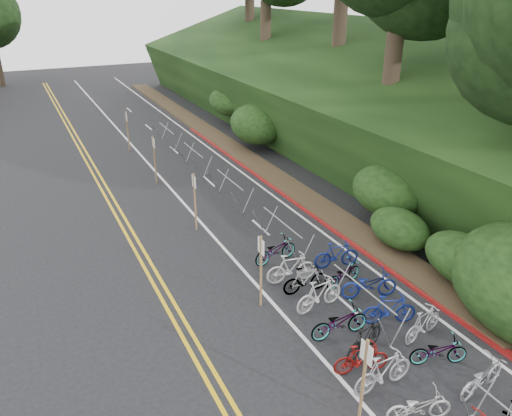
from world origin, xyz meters
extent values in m
cube|color=gold|center=(-2.15, 10.00, 0.00)|extent=(0.12, 80.00, 0.01)
cube|color=gold|center=(-1.85, 10.00, 0.00)|extent=(0.12, 80.00, 0.01)
cube|color=silver|center=(1.00, 10.00, 0.00)|extent=(0.12, 80.00, 0.01)
cube|color=silver|center=(5.20, 10.00, 0.00)|extent=(0.12, 80.00, 0.01)
cube|color=silver|center=(3.10, 4.00, 0.00)|extent=(0.10, 1.60, 0.01)
cube|color=silver|center=(3.10, 10.00, 0.00)|extent=(0.10, 1.60, 0.01)
cube|color=silver|center=(3.10, 16.00, 0.00)|extent=(0.10, 1.60, 0.01)
cube|color=silver|center=(3.10, 22.00, 0.00)|extent=(0.10, 1.60, 0.01)
cube|color=silver|center=(3.10, 28.00, 0.00)|extent=(0.10, 1.60, 0.01)
cube|color=silver|center=(3.10, 34.00, 0.00)|extent=(0.10, 1.60, 0.01)
cube|color=maroon|center=(5.70, 12.00, 0.05)|extent=(0.25, 28.00, 0.10)
cube|color=black|center=(13.50, 22.00, 2.80)|extent=(12.32, 44.00, 9.11)
cube|color=#382819|center=(6.40, 22.00, 0.08)|extent=(1.40, 44.00, 0.16)
ellipsoid|color=#284C19|center=(7.20, 3.00, 1.04)|extent=(2.00, 2.80, 1.60)
ellipsoid|color=#284C19|center=(8.00, 8.00, 1.55)|extent=(2.60, 3.64, 2.08)
ellipsoid|color=#284C19|center=(9.20, 14.00, 1.99)|extent=(2.20, 3.08, 1.76)
ellipsoid|color=#284C19|center=(7.80, 20.00, 1.56)|extent=(3.00, 4.20, 2.40)
ellipsoid|color=#284C19|center=(8.50, 26.00, 1.73)|extent=(2.40, 3.36, 1.92)
ellipsoid|color=#284C19|center=(9.80, 30.00, 2.41)|extent=(2.80, 3.92, 2.24)
ellipsoid|color=#284C19|center=(7.00, 6.00, 0.90)|extent=(1.80, 2.52, 1.44)
ellipsoid|color=#284C19|center=(10.00, 18.00, 2.60)|extent=(3.20, 4.48, 2.56)
cylinder|color=#2D2319|center=(11.00, 12.00, 5.44)|extent=(0.81, 0.81, 5.87)
cylinder|color=#2D2319|center=(13.50, 20.00, 6.53)|extent=(0.85, 0.85, 6.65)
cylinder|color=#2D2319|center=(12.50, 28.00, 5.54)|extent=(0.79, 0.79, 5.48)
cylinder|color=#2D2319|center=(15.00, 36.00, 6.63)|extent=(0.83, 0.83, 6.26)
cylinder|color=gray|center=(2.70, -1.30, 0.54)|extent=(0.54, 0.04, 1.06)
cylinder|color=gray|center=(3.26, -1.30, 0.54)|extent=(0.54, 0.04, 1.06)
cylinder|color=gray|center=(3.00, 3.00, 1.15)|extent=(0.05, 3.00, 0.05)
cylinder|color=gray|center=(2.72, 1.60, 0.57)|extent=(0.58, 0.04, 1.13)
cylinder|color=gray|center=(3.28, 1.60, 0.57)|extent=(0.58, 0.04, 1.13)
cylinder|color=gray|center=(2.72, 4.40, 0.57)|extent=(0.58, 0.04, 1.13)
cylinder|color=gray|center=(3.28, 4.40, 0.57)|extent=(0.58, 0.04, 1.13)
cylinder|color=gray|center=(3.00, 8.00, 1.15)|extent=(0.05, 3.00, 0.05)
cylinder|color=gray|center=(2.72, 6.60, 0.57)|extent=(0.58, 0.04, 1.13)
cylinder|color=gray|center=(3.28, 6.60, 0.57)|extent=(0.58, 0.04, 1.13)
cylinder|color=gray|center=(2.72, 9.40, 0.57)|extent=(0.58, 0.04, 1.13)
cylinder|color=gray|center=(3.28, 9.40, 0.57)|extent=(0.58, 0.04, 1.13)
cylinder|color=gray|center=(3.00, 13.00, 1.15)|extent=(0.05, 3.00, 0.05)
cylinder|color=gray|center=(2.72, 11.60, 0.57)|extent=(0.58, 0.04, 1.13)
cylinder|color=gray|center=(3.28, 11.60, 0.57)|extent=(0.58, 0.04, 1.13)
cylinder|color=gray|center=(2.72, 14.40, 0.57)|extent=(0.58, 0.04, 1.13)
cylinder|color=gray|center=(3.28, 14.40, 0.57)|extent=(0.58, 0.04, 1.13)
cylinder|color=gray|center=(3.00, 18.00, 1.15)|extent=(0.05, 3.00, 0.05)
cylinder|color=gray|center=(2.72, 16.60, 0.57)|extent=(0.58, 0.04, 1.13)
cylinder|color=gray|center=(3.28, 16.60, 0.57)|extent=(0.58, 0.04, 1.13)
cylinder|color=gray|center=(2.72, 19.40, 0.57)|extent=(0.58, 0.04, 1.13)
cylinder|color=gray|center=(3.28, 19.40, 0.57)|extent=(0.58, 0.04, 1.13)
cylinder|color=gray|center=(3.00, 23.00, 1.15)|extent=(0.05, 3.00, 0.05)
cylinder|color=gray|center=(2.72, 21.60, 0.57)|extent=(0.58, 0.04, 1.13)
cylinder|color=gray|center=(3.28, 21.60, 0.57)|extent=(0.58, 0.04, 1.13)
cylinder|color=gray|center=(2.72, 24.40, 0.57)|extent=(0.58, 0.04, 1.13)
cylinder|color=gray|center=(3.28, 24.40, 0.57)|extent=(0.58, 0.04, 1.13)
cylinder|color=brown|center=(0.57, -0.18, 1.20)|extent=(0.08, 0.08, 2.40)
cube|color=silver|center=(0.57, -0.18, 2.05)|extent=(0.02, 0.40, 0.50)
cylinder|color=brown|center=(0.60, 5.00, 1.25)|extent=(0.08, 0.08, 2.50)
cube|color=silver|center=(0.60, 5.00, 2.15)|extent=(0.02, 0.40, 0.50)
cylinder|color=brown|center=(0.60, 11.00, 1.25)|extent=(0.08, 0.08, 2.50)
cube|color=silver|center=(0.60, 11.00, 2.15)|extent=(0.02, 0.40, 0.50)
cylinder|color=brown|center=(0.60, 17.00, 1.25)|extent=(0.08, 0.08, 2.50)
cube|color=silver|center=(0.60, 17.00, 2.15)|extent=(0.02, 0.40, 0.50)
cylinder|color=brown|center=(0.60, 23.00, 1.25)|extent=(0.08, 0.08, 2.50)
cube|color=silver|center=(0.60, 23.00, 2.15)|extent=(0.02, 0.40, 0.50)
imported|color=maroon|center=(1.61, 1.15, 0.46)|extent=(0.80, 1.58, 0.92)
imported|color=beige|center=(1.85, -0.72, 0.42)|extent=(1.00, 1.69, 0.84)
imported|color=#9E9EA3|center=(3.92, -0.70, 0.45)|extent=(0.85, 1.77, 0.89)
imported|color=#9E9EA3|center=(1.75, 0.46, 0.54)|extent=(0.57, 1.83, 1.09)
imported|color=slate|center=(3.69, 0.53, 0.41)|extent=(1.09, 1.67, 0.83)
imported|color=black|center=(2.16, 1.74, 0.49)|extent=(0.95, 1.69, 0.98)
imported|color=#9E9EA3|center=(4.08, 1.54, 0.49)|extent=(0.80, 1.69, 0.98)
imported|color=slate|center=(1.97, 2.66, 0.48)|extent=(0.77, 1.87, 0.96)
imported|color=navy|center=(3.65, 2.49, 0.50)|extent=(1.02, 1.72, 1.00)
imported|color=beige|center=(2.17, 4.05, 0.54)|extent=(0.73, 1.84, 1.07)
imported|color=navy|center=(3.98, 3.88, 0.49)|extent=(1.17, 1.98, 0.98)
imported|color=slate|center=(2.27, 5.04, 0.49)|extent=(0.59, 1.65, 0.97)
imported|color=slate|center=(3.66, 4.86, 0.42)|extent=(0.90, 1.67, 0.83)
imported|color=beige|center=(2.17, 5.80, 0.54)|extent=(0.78, 1.85, 1.08)
imported|color=navy|center=(4.12, 5.93, 0.50)|extent=(0.83, 1.74, 1.01)
imported|color=slate|center=(2.32, 7.25, 0.47)|extent=(0.85, 1.84, 0.93)
camera|label=1|loc=(-5.37, -6.83, 9.38)|focal=35.00mm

